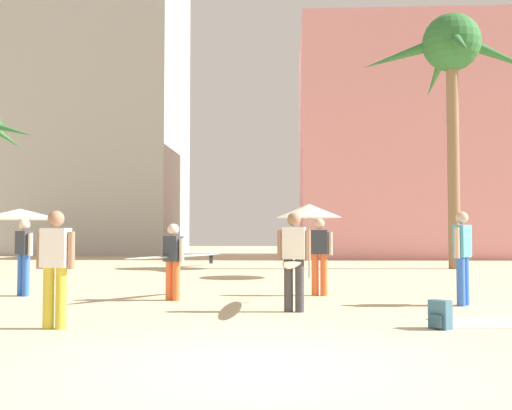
{
  "coord_description": "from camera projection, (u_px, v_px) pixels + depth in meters",
  "views": [
    {
      "loc": [
        0.3,
        -6.37,
        1.39
      ],
      "look_at": [
        -0.36,
        6.08,
        1.97
      ],
      "focal_mm": 42.69,
      "sensor_mm": 36.0,
      "label": 1
    }
  ],
  "objects": [
    {
      "name": "person_mid_left",
      "position": [
        294.0,
        258.0,
        10.91
      ],
      "size": [
        0.61,
        2.79,
        1.76
      ],
      "rotation": [
        0.0,
        0.0,
        4.58
      ],
      "color": "#3D3D42",
      "rests_on": "ground"
    },
    {
      "name": "hotel_tower_gray",
      "position": [
        84.0,
        30.0,
        42.63
      ],
      "size": [
        13.49,
        9.65,
        31.35
      ],
      "primitive_type": "cube",
      "color": "#A8A8A3",
      "rests_on": "ground"
    },
    {
      "name": "person_far_right",
      "position": [
        174.0,
        258.0,
        12.78
      ],
      "size": [
        1.89,
        2.44,
        1.59
      ],
      "rotation": [
        0.0,
        0.0,
        4.11
      ],
      "color": "orange",
      "rests_on": "ground"
    },
    {
      "name": "person_mid_center",
      "position": [
        55.0,
        264.0,
        8.9
      ],
      "size": [
        0.61,
        0.27,
        1.73
      ],
      "rotation": [
        0.0,
        0.0,
        4.58
      ],
      "color": "gold",
      "rests_on": "ground"
    },
    {
      "name": "cafe_umbrella_2",
      "position": [
        309.0,
        211.0,
        19.17
      ],
      "size": [
        2.09,
        2.09,
        2.32
      ],
      "color": "gray",
      "rests_on": "ground"
    },
    {
      "name": "cafe_umbrella_3",
      "position": [
        20.0,
        214.0,
        20.16
      ],
      "size": [
        2.78,
        2.78,
        2.21
      ],
      "color": "gray",
      "rests_on": "ground"
    },
    {
      "name": "person_far_left",
      "position": [
        319.0,
        253.0,
        13.62
      ],
      "size": [
        0.61,
        0.31,
        1.73
      ],
      "rotation": [
        0.0,
        0.0,
        4.46
      ],
      "color": "orange",
      "rests_on": "ground"
    },
    {
      "name": "beach_towel",
      "position": [
        484.0,
        323.0,
        9.38
      ],
      "size": [
        1.57,
        1.11,
        0.01
      ],
      "primitive_type": "cube",
      "rotation": [
        0.0,
        0.0,
        0.05
      ],
      "color": "white",
      "rests_on": "ground"
    },
    {
      "name": "backpack",
      "position": [
        440.0,
        315.0,
        8.85
      ],
      "size": [
        0.35,
        0.35,
        0.42
      ],
      "rotation": [
        0.0,
        0.0,
        3.89
      ],
      "color": "#3B657B",
      "rests_on": "ground"
    },
    {
      "name": "palm_tree_far_left",
      "position": [
        451.0,
        58.0,
        24.26
      ],
      "size": [
        7.06,
        6.86,
        10.16
      ],
      "color": "#896B4C",
      "rests_on": "ground"
    },
    {
      "name": "hotel_pink",
      "position": [
        438.0,
        146.0,
        36.97
      ],
      "size": [
        16.66,
        10.58,
        13.39
      ],
      "primitive_type": "cube",
      "color": "pink",
      "rests_on": "ground"
    },
    {
      "name": "person_near_right",
      "position": [
        462.0,
        254.0,
        11.75
      ],
      "size": [
        0.45,
        0.53,
        1.82
      ],
      "rotation": [
        0.0,
        0.0,
        2.48
      ],
      "color": "blue",
      "rests_on": "ground"
    },
    {
      "name": "ground",
      "position": [
        260.0,
        367.0,
        6.31
      ],
      "size": [
        120.0,
        120.0,
        0.0
      ],
      "primitive_type": "plane",
      "color": "#C6B28C"
    },
    {
      "name": "person_mid_right",
      "position": [
        24.0,
        254.0,
        13.55
      ],
      "size": [
        0.55,
        0.43,
        1.71
      ],
      "rotation": [
        0.0,
        0.0,
        4.1
      ],
      "color": "blue",
      "rests_on": "ground"
    }
  ]
}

